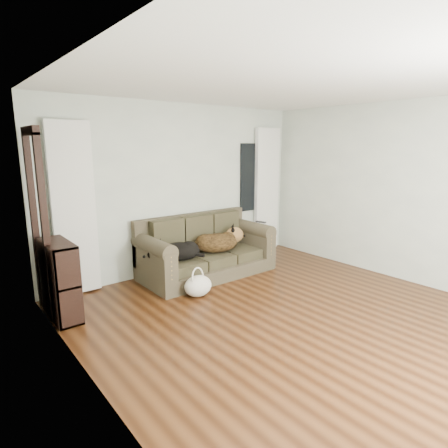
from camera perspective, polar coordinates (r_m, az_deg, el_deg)
floor at (r=4.49m, az=11.90°, el=-14.38°), size 5.00×5.00×0.00m
ceiling at (r=4.08m, az=13.56°, el=20.52°), size 5.00×5.00×0.00m
wall_back at (r=5.96m, az=-6.41°, el=5.41°), size 4.50×0.04×2.60m
wall_left at (r=2.75m, az=-18.32°, el=-2.75°), size 0.04×5.00×2.60m
wall_right at (r=5.99m, az=26.38°, el=4.28°), size 0.04×5.00×2.60m
curtain_left at (r=5.21m, az=-21.91°, el=2.02°), size 0.55×0.08×2.25m
curtain_right at (r=7.04m, az=6.51°, el=5.17°), size 0.55×0.08×2.25m
window_pane at (r=6.81m, az=4.16°, el=7.11°), size 0.50×0.03×1.20m
door_casing at (r=4.75m, az=-26.26°, el=-0.47°), size 0.07×0.60×2.10m
sofa at (r=5.75m, az=-2.56°, el=-3.41°), size 2.03×0.88×0.83m
dog_black_lab at (r=5.41m, az=-7.25°, el=-4.14°), size 0.74×0.66×0.26m
dog_shepherd at (r=5.82m, az=-0.92°, el=-2.80°), size 0.84×0.73×0.31m
tv_remote at (r=6.18m, az=5.64°, el=0.31°), size 0.08×0.17×0.02m
tote_bag at (r=5.03m, az=-3.99°, el=-9.19°), size 0.40×0.31×0.28m
bookshelf at (r=4.72m, az=-23.78°, el=-7.26°), size 0.31×0.74×0.90m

